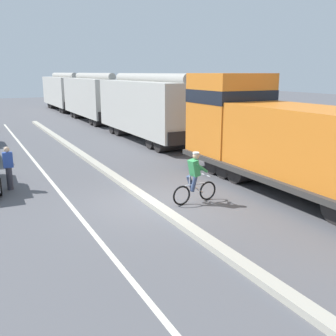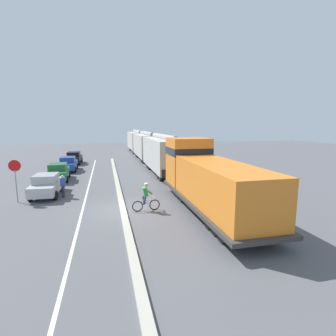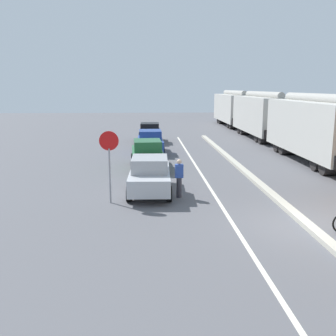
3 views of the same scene
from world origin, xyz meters
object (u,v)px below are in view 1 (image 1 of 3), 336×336
(hopper_car_middle, at_px, (94,97))
(pedestrian_by_cars, at_px, (9,167))
(hopper_car_trailing, at_px, (65,92))
(hopper_car_lead, at_px, (148,108))
(locomotive, at_px, (287,142))
(cyclist, at_px, (195,179))

(hopper_car_middle, relative_size, pedestrian_by_cars, 6.54)
(hopper_car_middle, distance_m, hopper_car_trailing, 11.60)
(hopper_car_middle, bearing_deg, hopper_car_lead, -90.00)
(hopper_car_lead, bearing_deg, pedestrian_by_cars, -140.19)
(locomotive, height_order, hopper_car_trailing, locomotive)
(hopper_car_lead, bearing_deg, hopper_car_trailing, 90.00)
(cyclist, distance_m, pedestrian_by_cars, 6.89)
(locomotive, relative_size, hopper_car_trailing, 1.10)
(hopper_car_trailing, bearing_deg, hopper_car_middle, -90.00)
(locomotive, height_order, pedestrian_by_cars, locomotive)
(hopper_car_lead, distance_m, cyclist, 12.55)
(hopper_car_lead, xyz_separation_m, pedestrian_by_cars, (-9.04, -7.53, -1.23))
(locomotive, bearing_deg, hopper_car_middle, 90.00)
(hopper_car_trailing, relative_size, pedestrian_by_cars, 6.54)
(pedestrian_by_cars, bearing_deg, hopper_car_middle, 64.71)
(hopper_car_lead, relative_size, hopper_car_middle, 1.00)
(hopper_car_lead, xyz_separation_m, cyclist, (-3.73, -11.92, -1.26))
(locomotive, bearing_deg, hopper_car_trailing, 90.00)
(locomotive, relative_size, pedestrian_by_cars, 7.17)
(hopper_car_lead, bearing_deg, cyclist, -107.36)
(hopper_car_middle, height_order, cyclist, hopper_car_middle)
(locomotive, height_order, hopper_car_middle, locomotive)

